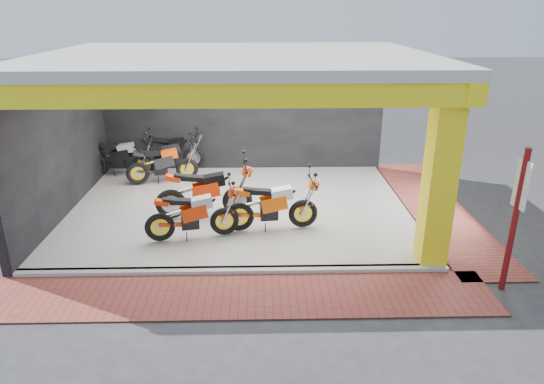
{
  "coord_description": "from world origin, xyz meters",
  "views": [
    {
      "loc": [
        0.52,
        -8.9,
        4.63
      ],
      "look_at": [
        0.76,
        0.84,
        0.9
      ],
      "focal_mm": 32.0,
      "sensor_mm": 36.0,
      "label": 1
    }
  ],
  "objects": [
    {
      "name": "ground",
      "position": [
        0.0,
        0.0,
        0.0
      ],
      "size": [
        80.0,
        80.0,
        0.0
      ],
      "primitive_type": "plane",
      "color": "#2D2D30",
      "rests_on": "ground"
    },
    {
      "name": "showroom_floor",
      "position": [
        0.0,
        2.0,
        0.05
      ],
      "size": [
        8.0,
        6.0,
        0.1
      ],
      "primitive_type": "cube",
      "color": "silver",
      "rests_on": "ground"
    },
    {
      "name": "showroom_ceiling",
      "position": [
        0.0,
        2.0,
        3.6
      ],
      "size": [
        8.4,
        6.4,
        0.2
      ],
      "primitive_type": "cube",
      "color": "beige",
      "rests_on": "corner_column"
    },
    {
      "name": "back_wall",
      "position": [
        0.0,
        5.1,
        1.75
      ],
      "size": [
        8.2,
        0.2,
        3.5
      ],
      "primitive_type": "cube",
      "color": "black",
      "rests_on": "ground"
    },
    {
      "name": "left_wall",
      "position": [
        -4.1,
        2.0,
        1.75
      ],
      "size": [
        0.2,
        6.2,
        3.5
      ],
      "primitive_type": "cube",
      "color": "black",
      "rests_on": "ground"
    },
    {
      "name": "corner_column",
      "position": [
        3.75,
        -0.75,
        1.75
      ],
      "size": [
        0.5,
        0.5,
        3.5
      ],
      "primitive_type": "cube",
      "color": "yellow",
      "rests_on": "ground"
    },
    {
      "name": "header_beam_front",
      "position": [
        0.0,
        -1.0,
        3.3
      ],
      "size": [
        8.4,
        0.3,
        0.4
      ],
      "primitive_type": "cube",
      "color": "yellow",
      "rests_on": "corner_column"
    },
    {
      "name": "header_beam_right",
      "position": [
        4.0,
        2.0,
        3.3
      ],
      "size": [
        0.3,
        6.4,
        0.4
      ],
      "primitive_type": "cube",
      "color": "yellow",
      "rests_on": "corner_column"
    },
    {
      "name": "floor_kerb",
      "position": [
        0.0,
        -1.02,
        0.05
      ],
      "size": [
        8.0,
        0.2,
        0.1
      ],
      "primitive_type": "cube",
      "color": "silver",
      "rests_on": "ground"
    },
    {
      "name": "paver_front",
      "position": [
        0.0,
        -1.8,
        0.01
      ],
      "size": [
        9.0,
        1.4,
        0.03
      ],
      "primitive_type": "cube",
      "color": "brown",
      "rests_on": "ground"
    },
    {
      "name": "paver_right",
      "position": [
        4.8,
        2.0,
        0.01
      ],
      "size": [
        1.4,
        7.0,
        0.03
      ],
      "primitive_type": "cube",
      "color": "brown",
      "rests_on": "ground"
    },
    {
      "name": "signpost",
      "position": [
        4.73,
        -1.67,
        1.4
      ],
      "size": [
        0.1,
        0.36,
        2.56
      ],
      "rotation": [
        0.0,
        0.0,
        0.12
      ],
      "color": "maroon",
      "rests_on": "ground"
    },
    {
      "name": "moto_hero",
      "position": [
        1.43,
        0.71,
        0.75
      ],
      "size": [
        2.21,
        1.02,
        1.31
      ],
      "primitive_type": null,
      "rotation": [
        0.0,
        0.0,
        0.11
      ],
      "color": "#F85E0A",
      "rests_on": "showroom_floor"
    },
    {
      "name": "moto_row_a",
      "position": [
        -0.25,
        0.38,
        0.72
      ],
      "size": [
        2.15,
        1.15,
        1.25
      ],
      "primitive_type": null,
      "rotation": [
        0.0,
        0.0,
        0.2
      ],
      "color": "red",
      "rests_on": "showroom_floor"
    },
    {
      "name": "moto_row_b",
      "position": [
        -0.02,
        1.42,
        0.81
      ],
      "size": [
        2.39,
        1.1,
        1.42
      ],
      "primitive_type": null,
      "rotation": [
        0.0,
        0.0,
        0.11
      ],
      "color": "#FF360A",
      "rests_on": "showroom_floor"
    },
    {
      "name": "moto_row_c",
      "position": [
        -1.52,
        3.92,
        0.73
      ],
      "size": [
        2.18,
        1.27,
        1.25
      ],
      "primitive_type": null,
      "rotation": [
        0.0,
        0.0,
        0.26
      ],
      "color": "black",
      "rests_on": "showroom_floor"
    },
    {
      "name": "moto_row_d",
      "position": [
        -1.46,
        4.97,
        0.75
      ],
      "size": [
        2.14,
        0.84,
        1.29
      ],
      "primitive_type": null,
      "rotation": [
        0.0,
        0.0,
        -0.03
      ],
      "color": "black",
      "rests_on": "showroom_floor"
    },
    {
      "name": "moto_row_e",
      "position": [
        -2.8,
        4.37,
        0.74
      ],
      "size": [
        2.13,
        0.82,
        1.29
      ],
      "primitive_type": null,
      "rotation": [
        0.0,
        0.0,
        0.02
      ],
      "color": "black",
      "rests_on": "showroom_floor"
    }
  ]
}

